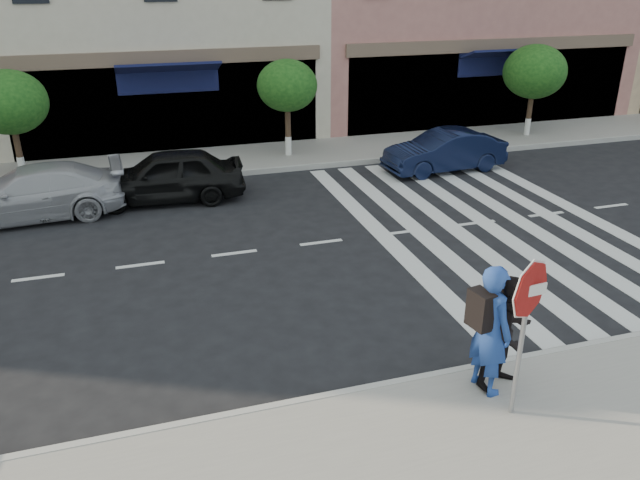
{
  "coord_description": "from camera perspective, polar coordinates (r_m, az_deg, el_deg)",
  "views": [
    {
      "loc": [
        -1.88,
        -8.42,
        5.75
      ],
      "look_at": [
        1.07,
        1.09,
        1.4
      ],
      "focal_mm": 35.0,
      "sensor_mm": 36.0,
      "label": 1
    }
  ],
  "objects": [
    {
      "name": "street_tree_ea",
      "position": [
        23.94,
        19.04,
        14.32
      ],
      "size": [
        2.2,
        2.2,
        3.19
      ],
      "color": "#473323",
      "rests_on": "sidewalk_far"
    },
    {
      "name": "ground",
      "position": [
        10.37,
        -3.93,
        -10.14
      ],
      "size": [
        120.0,
        120.0,
        0.0
      ],
      "primitive_type": "plane",
      "color": "black",
      "rests_on": "ground"
    },
    {
      "name": "stop_sign",
      "position": [
        8.34,
        18.48,
        -5.58
      ],
      "size": [
        0.82,
        0.12,
        2.33
      ],
      "rotation": [
        0.0,
        0.0,
        0.07
      ],
      "color": "gray",
      "rests_on": "sidewalk_near"
    },
    {
      "name": "street_tree_c",
      "position": [
        20.12,
        -3.02,
        13.87
      ],
      "size": [
        1.9,
        1.9,
        3.04
      ],
      "color": "#473323",
      "rests_on": "sidewalk_far"
    },
    {
      "name": "car_far_right",
      "position": [
        19.6,
        11.32,
        7.97
      ],
      "size": [
        3.84,
        1.58,
        1.24
      ],
      "primitive_type": "imported",
      "rotation": [
        0.0,
        0.0,
        -1.5
      ],
      "color": "black",
      "rests_on": "ground"
    },
    {
      "name": "street_tree_wb",
      "position": [
        19.77,
        -26.55,
        11.17
      ],
      "size": [
        2.1,
        2.1,
        3.06
      ],
      "color": "#473323",
      "rests_on": "sidewalk_far"
    },
    {
      "name": "sidewalk_far",
      "position": [
        20.32,
        -11.31,
        6.93
      ],
      "size": [
        60.0,
        3.0,
        0.15
      ],
      "primitive_type": "cube",
      "color": "gray",
      "rests_on": "ground"
    },
    {
      "name": "car_far_left",
      "position": [
        17.0,
        -24.93,
        3.9
      ],
      "size": [
        4.56,
        2.05,
        1.3
      ],
      "primitive_type": "imported",
      "rotation": [
        0.0,
        0.0,
        -1.52
      ],
      "color": "#A6A5AB",
      "rests_on": "ground"
    },
    {
      "name": "walker",
      "position": [
        9.3,
        16.87,
        -8.13
      ],
      "size": [
        1.01,
        0.89,
        1.73
      ],
      "primitive_type": "imported",
      "rotation": [
        0.0,
        0.0,
        0.32
      ],
      "color": "black",
      "rests_on": "sidewalk_near"
    },
    {
      "name": "photographer",
      "position": [
        9.09,
        15.33,
        -7.87
      ],
      "size": [
        0.59,
        0.79,
        1.96
      ],
      "primitive_type": "imported",
      "rotation": [
        0.0,
        0.0,
        1.75
      ],
      "color": "#204094",
      "rests_on": "sidewalk_near"
    },
    {
      "name": "car_far_mid",
      "position": [
        17.11,
        -13.84,
        5.73
      ],
      "size": [
        4.18,
        1.94,
        1.39
      ],
      "primitive_type": "imported",
      "rotation": [
        0.0,
        0.0,
        -1.65
      ],
      "color": "black",
      "rests_on": "ground"
    }
  ]
}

